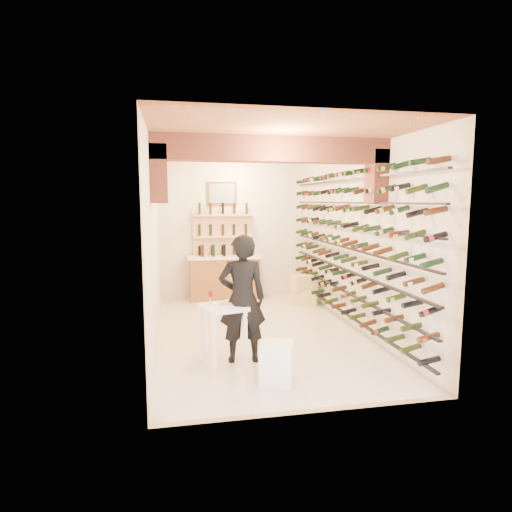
{
  "coord_description": "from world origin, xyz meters",
  "views": [
    {
      "loc": [
        -1.46,
        -7.21,
        2.29
      ],
      "look_at": [
        0.0,
        0.3,
        1.3
      ],
      "focal_mm": 30.2,
      "sensor_mm": 36.0,
      "label": 1
    }
  ],
  "objects_px": {
    "white_stool": "(277,363)",
    "wine_rack": "(343,242)",
    "person": "(242,299)",
    "chrome_barstool": "(240,294)",
    "back_counter": "(224,276)",
    "tasting_table": "(223,316)",
    "crate_lower": "(303,297)"
  },
  "relations": [
    {
      "from": "back_counter",
      "to": "person",
      "type": "xyz_separation_m",
      "value": [
        -0.22,
        -3.99,
        0.38
      ]
    },
    {
      "from": "tasting_table",
      "to": "chrome_barstool",
      "type": "bearing_deg",
      "value": 59.81
    },
    {
      "from": "wine_rack",
      "to": "back_counter",
      "type": "bearing_deg",
      "value": 124.66
    },
    {
      "from": "white_stool",
      "to": "person",
      "type": "bearing_deg",
      "value": 111.33
    },
    {
      "from": "crate_lower",
      "to": "back_counter",
      "type": "bearing_deg",
      "value": 152.27
    },
    {
      "from": "back_counter",
      "to": "tasting_table",
      "type": "height_order",
      "value": "back_counter"
    },
    {
      "from": "white_stool",
      "to": "wine_rack",
      "type": "bearing_deg",
      "value": 50.85
    },
    {
      "from": "wine_rack",
      "to": "person",
      "type": "height_order",
      "value": "wine_rack"
    },
    {
      "from": "back_counter",
      "to": "white_stool",
      "type": "relative_size",
      "value": 3.36
    },
    {
      "from": "wine_rack",
      "to": "chrome_barstool",
      "type": "distance_m",
      "value": 2.17
    },
    {
      "from": "white_stool",
      "to": "chrome_barstool",
      "type": "relative_size",
      "value": 0.57
    },
    {
      "from": "crate_lower",
      "to": "person",
      "type": "bearing_deg",
      "value": -120.98
    },
    {
      "from": "tasting_table",
      "to": "white_stool",
      "type": "xyz_separation_m",
      "value": [
        0.58,
        -0.79,
        -0.43
      ]
    },
    {
      "from": "wine_rack",
      "to": "back_counter",
      "type": "height_order",
      "value": "wine_rack"
    },
    {
      "from": "tasting_table",
      "to": "chrome_barstool",
      "type": "height_order",
      "value": "tasting_table"
    },
    {
      "from": "back_counter",
      "to": "tasting_table",
      "type": "distance_m",
      "value": 4.02
    },
    {
      "from": "person",
      "to": "chrome_barstool",
      "type": "distance_m",
      "value": 2.19
    },
    {
      "from": "chrome_barstool",
      "to": "person",
      "type": "bearing_deg",
      "value": -98.13
    },
    {
      "from": "crate_lower",
      "to": "white_stool",
      "type": "bearing_deg",
      "value": -111.8
    },
    {
      "from": "wine_rack",
      "to": "crate_lower",
      "type": "bearing_deg",
      "value": 95.58
    },
    {
      "from": "wine_rack",
      "to": "person",
      "type": "distance_m",
      "value": 2.53
    },
    {
      "from": "person",
      "to": "chrome_barstool",
      "type": "height_order",
      "value": "person"
    },
    {
      "from": "back_counter",
      "to": "tasting_table",
      "type": "bearing_deg",
      "value": -96.98
    },
    {
      "from": "chrome_barstool",
      "to": "back_counter",
      "type": "bearing_deg",
      "value": 92.71
    },
    {
      "from": "wine_rack",
      "to": "chrome_barstool",
      "type": "bearing_deg",
      "value": 155.67
    },
    {
      "from": "white_stool",
      "to": "chrome_barstool",
      "type": "distance_m",
      "value": 2.94
    },
    {
      "from": "back_counter",
      "to": "white_stool",
      "type": "xyz_separation_m",
      "value": [
        0.09,
        -4.78,
        -0.28
      ]
    },
    {
      "from": "person",
      "to": "back_counter",
      "type": "bearing_deg",
      "value": -89.6
    },
    {
      "from": "white_stool",
      "to": "person",
      "type": "height_order",
      "value": "person"
    },
    {
      "from": "tasting_table",
      "to": "person",
      "type": "distance_m",
      "value": 0.36
    },
    {
      "from": "crate_lower",
      "to": "wine_rack",
      "type": "bearing_deg",
      "value": -84.42
    },
    {
      "from": "tasting_table",
      "to": "white_stool",
      "type": "distance_m",
      "value": 1.07
    }
  ]
}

